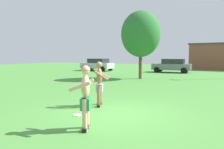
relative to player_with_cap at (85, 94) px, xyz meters
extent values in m
plane|color=#4C8E3D|center=(0.14, 1.71, -0.93)|extent=(80.00, 80.00, 0.00)
cube|color=black|center=(0.06, -0.13, -0.89)|extent=(0.20, 0.28, 0.09)
cylinder|color=#E0AD89|center=(0.06, -0.13, -0.51)|extent=(0.13, 0.13, 0.84)
cube|color=black|center=(-0.05, 0.14, -0.89)|extent=(0.20, 0.28, 0.09)
cylinder|color=#E0AD89|center=(-0.05, 0.14, -0.51)|extent=(0.13, 0.13, 0.84)
cube|color=#28844C|center=(0.01, 0.00, -0.24)|extent=(0.36, 0.42, 0.30)
ellipsoid|color=#E0AD89|center=(0.01, 0.00, 0.21)|extent=(0.33, 0.40, 0.61)
cylinder|color=#E0AD89|center=(0.00, -0.25, 0.24)|extent=(0.58, 0.25, 0.28)
cylinder|color=#E0AD89|center=(-0.17, 0.18, 0.24)|extent=(0.55, 0.31, 0.32)
sphere|color=#E0AD89|center=(0.01, 0.00, 0.64)|extent=(0.23, 0.23, 0.23)
cone|color=red|center=(0.01, 0.00, 0.70)|extent=(0.32, 0.32, 0.13)
cube|color=black|center=(-1.09, 2.64, -0.89)|extent=(0.20, 0.28, 0.09)
cylinder|color=#936647|center=(-1.09, 2.64, -0.50)|extent=(0.13, 0.13, 0.85)
cube|color=black|center=(-0.93, 2.24, -0.89)|extent=(0.20, 0.28, 0.09)
cylinder|color=#936647|center=(-0.93, 2.24, -0.50)|extent=(0.13, 0.13, 0.85)
cube|color=#B7B7BC|center=(-1.01, 2.44, -0.23)|extent=(0.35, 0.41, 0.31)
ellipsoid|color=#936647|center=(-1.01, 2.44, 0.23)|extent=(0.33, 0.38, 0.62)
cylinder|color=#936647|center=(-1.00, 2.68, 0.26)|extent=(0.55, 0.27, 0.37)
cylinder|color=#936647|center=(-0.83, 2.28, 0.26)|extent=(0.50, 0.37, 0.40)
sphere|color=#936647|center=(-1.01, 2.44, 0.67)|extent=(0.24, 0.24, 0.24)
cylinder|color=white|center=(-0.98, 0.95, -0.92)|extent=(0.27, 0.27, 0.03)
cube|color=silver|center=(-11.04, 18.93, -0.26)|extent=(4.44, 2.18, 0.70)
cube|color=#282D33|center=(-10.84, 18.91, 0.37)|extent=(2.54, 1.79, 0.56)
cylinder|color=black|center=(-12.62, 18.17, -0.61)|extent=(0.66, 0.28, 0.64)
cylinder|color=black|center=(-12.46, 19.96, -0.61)|extent=(0.66, 0.28, 0.64)
cylinder|color=black|center=(-9.62, 17.90, -0.61)|extent=(0.66, 0.28, 0.64)
cylinder|color=black|center=(-9.46, 19.69, -0.61)|extent=(0.66, 0.28, 0.64)
cube|color=slate|center=(-1.79, 20.37, -0.26)|extent=(4.32, 1.86, 0.70)
cube|color=#282D33|center=(-1.59, 20.37, 0.37)|extent=(2.43, 1.62, 0.56)
cylinder|color=black|center=(-3.28, 19.45, -0.61)|extent=(0.64, 0.23, 0.64)
cylinder|color=black|center=(-3.30, 21.25, -0.61)|extent=(0.64, 0.23, 0.64)
cylinder|color=black|center=(-0.27, 19.49, -0.61)|extent=(0.64, 0.23, 0.64)
cylinder|color=black|center=(-0.29, 21.29, -0.61)|extent=(0.64, 0.23, 0.64)
cylinder|color=brown|center=(-2.80, 12.32, 0.27)|extent=(0.27, 0.27, 2.41)
ellipsoid|color=#2D7033|center=(-2.80, 12.32, 2.82)|extent=(3.28, 3.28, 3.83)
camera|label=1|loc=(3.04, -4.46, 1.00)|focal=33.48mm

